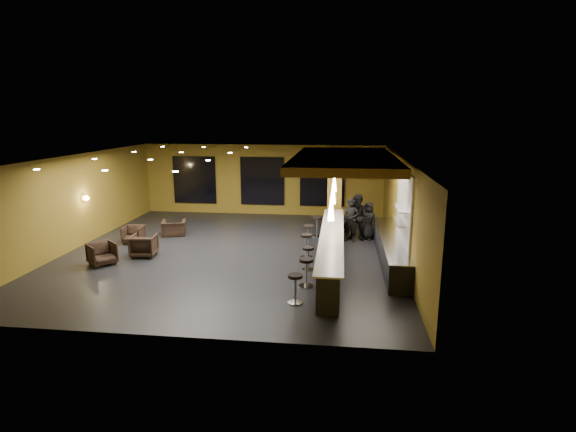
# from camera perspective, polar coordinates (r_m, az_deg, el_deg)

# --- Properties ---
(floor) EXTENTS (12.00, 13.00, 0.10)m
(floor) POSITION_cam_1_polar(r_m,az_deg,el_deg) (16.78, -7.03, -4.70)
(floor) COLOR black
(floor) RESTS_ON ground
(ceiling) EXTENTS (12.00, 13.00, 0.10)m
(ceiling) POSITION_cam_1_polar(r_m,az_deg,el_deg) (16.07, -7.38, 7.64)
(ceiling) COLOR black
(wall_back) EXTENTS (12.00, 0.10, 3.50)m
(wall_back) POSITION_cam_1_polar(r_m,az_deg,el_deg) (22.65, -3.23, 4.62)
(wall_back) COLOR olive
(wall_back) RESTS_ON floor
(wall_front) EXTENTS (12.00, 0.10, 3.50)m
(wall_front) POSITION_cam_1_polar(r_m,az_deg,el_deg) (10.30, -15.95, -5.92)
(wall_front) COLOR olive
(wall_front) RESTS_ON floor
(wall_left) EXTENTS (0.10, 13.00, 3.50)m
(wall_left) POSITION_cam_1_polar(r_m,az_deg,el_deg) (18.72, -25.49, 1.65)
(wall_left) COLOR olive
(wall_left) RESTS_ON floor
(wall_right) EXTENTS (0.10, 13.00, 3.50)m
(wall_right) POSITION_cam_1_polar(r_m,az_deg,el_deg) (16.00, 14.34, 0.80)
(wall_right) COLOR olive
(wall_right) RESTS_ON floor
(wood_soffit) EXTENTS (3.60, 8.00, 0.28)m
(wood_soffit) POSITION_cam_1_polar(r_m,az_deg,el_deg) (16.60, 7.13, 7.15)
(wood_soffit) COLOR olive
(wood_soffit) RESTS_ON ceiling
(window_left) EXTENTS (2.20, 0.06, 2.40)m
(window_left) POSITION_cam_1_polar(r_m,az_deg,el_deg) (23.41, -11.78, 4.51)
(window_left) COLOR black
(window_left) RESTS_ON wall_back
(window_center) EXTENTS (2.20, 0.06, 2.40)m
(window_center) POSITION_cam_1_polar(r_m,az_deg,el_deg) (22.55, -3.28, 4.45)
(window_center) COLOR black
(window_center) RESTS_ON wall_back
(window_right) EXTENTS (2.20, 0.06, 2.40)m
(window_right) POSITION_cam_1_polar(r_m,az_deg,el_deg) (22.22, 4.38, 4.32)
(window_right) COLOR black
(window_right) RESTS_ON wall_back
(tile_backsplash) EXTENTS (0.06, 3.20, 2.40)m
(tile_backsplash) POSITION_cam_1_polar(r_m,az_deg,el_deg) (14.97, 14.54, 0.95)
(tile_backsplash) COLOR white
(tile_backsplash) RESTS_ON wall_right
(bar_counter) EXTENTS (0.60, 8.00, 1.00)m
(bar_counter) POSITION_cam_1_polar(r_m,az_deg,el_deg) (15.20, 5.54, -4.35)
(bar_counter) COLOR black
(bar_counter) RESTS_ON floor
(bar_top) EXTENTS (0.78, 8.10, 0.05)m
(bar_top) POSITION_cam_1_polar(r_m,az_deg,el_deg) (15.05, 5.58, -2.44)
(bar_top) COLOR silver
(bar_top) RESTS_ON bar_counter
(prep_counter) EXTENTS (0.70, 6.00, 0.86)m
(prep_counter) POSITION_cam_1_polar(r_m,az_deg,el_deg) (15.79, 12.87, -4.23)
(prep_counter) COLOR black
(prep_counter) RESTS_ON floor
(prep_top) EXTENTS (0.72, 6.00, 0.03)m
(prep_top) POSITION_cam_1_polar(r_m,az_deg,el_deg) (15.67, 12.95, -2.64)
(prep_top) COLOR silver
(prep_top) RESTS_ON prep_counter
(wall_shelf_lower) EXTENTS (0.30, 1.50, 0.03)m
(wall_shelf_lower) POSITION_cam_1_polar(r_m,az_deg,el_deg) (14.84, 14.01, -0.70)
(wall_shelf_lower) COLOR silver
(wall_shelf_lower) RESTS_ON wall_right
(wall_shelf_upper) EXTENTS (0.30, 1.50, 0.03)m
(wall_shelf_upper) POSITION_cam_1_polar(r_m,az_deg,el_deg) (14.74, 14.11, 1.00)
(wall_shelf_upper) COLOR silver
(wall_shelf_upper) RESTS_ON wall_right
(column) EXTENTS (0.60, 0.60, 3.50)m
(column) POSITION_cam_1_polar(r_m,az_deg,el_deg) (19.39, 5.94, 3.19)
(column) COLOR olive
(column) RESTS_ON floor
(wall_sconce) EXTENTS (0.22, 0.22, 0.22)m
(wall_sconce) POSITION_cam_1_polar(r_m,az_deg,el_deg) (19.04, -24.29, 2.09)
(wall_sconce) COLOR #FFE5B2
(wall_sconce) RESTS_ON wall_left
(pendant_0) EXTENTS (0.20, 0.20, 0.70)m
(pendant_0) POSITION_cam_1_polar(r_m,az_deg,el_deg) (12.80, 5.50, 0.94)
(pendant_0) COLOR white
(pendant_0) RESTS_ON wood_soffit
(pendant_1) EXTENTS (0.20, 0.20, 0.70)m
(pendant_1) POSITION_cam_1_polar(r_m,az_deg,el_deg) (15.25, 5.73, 2.86)
(pendant_1) COLOR white
(pendant_1) RESTS_ON wood_soffit
(pendant_2) EXTENTS (0.20, 0.20, 0.70)m
(pendant_2) POSITION_cam_1_polar(r_m,az_deg,el_deg) (17.72, 5.90, 4.24)
(pendant_2) COLOR white
(pendant_2) RESTS_ON wood_soffit
(staff_a) EXTENTS (0.72, 0.57, 1.74)m
(staff_a) POSITION_cam_1_polar(r_m,az_deg,el_deg) (17.95, 7.97, -0.52)
(staff_a) COLOR black
(staff_a) RESTS_ON floor
(staff_b) EXTENTS (1.05, 0.89, 1.89)m
(staff_b) POSITION_cam_1_polar(r_m,az_deg,el_deg) (18.09, 8.96, -0.21)
(staff_b) COLOR black
(staff_b) RESTS_ON floor
(staff_c) EXTENTS (0.88, 0.74, 1.53)m
(staff_c) POSITION_cam_1_polar(r_m,az_deg,el_deg) (18.40, 10.16, -0.60)
(staff_c) COLOR black
(staff_c) RESTS_ON floor
(armchair_a) EXTENTS (1.15, 1.15, 0.75)m
(armchair_a) POSITION_cam_1_polar(r_m,az_deg,el_deg) (16.43, -22.54, -4.44)
(armchair_a) COLOR black
(armchair_a) RESTS_ON floor
(armchair_b) EXTENTS (0.93, 0.95, 0.78)m
(armchair_b) POSITION_cam_1_polar(r_m,az_deg,el_deg) (16.85, -17.83, -3.59)
(armchair_b) COLOR black
(armchair_b) RESTS_ON floor
(armchair_c) EXTENTS (0.79, 0.81, 0.68)m
(armchair_c) POSITION_cam_1_polar(r_m,az_deg,el_deg) (18.72, -19.03, -2.22)
(armchair_c) COLOR black
(armchair_c) RESTS_ON floor
(armchair_d) EXTENTS (1.16, 1.07, 0.63)m
(armchair_d) POSITION_cam_1_polar(r_m,az_deg,el_deg) (19.38, -14.30, -1.49)
(armchair_d) COLOR black
(armchair_d) RESTS_ON floor
(bar_stool_0) EXTENTS (0.41, 0.41, 0.81)m
(bar_stool_0) POSITION_cam_1_polar(r_m,az_deg,el_deg) (12.12, 0.92, -8.74)
(bar_stool_0) COLOR silver
(bar_stool_0) RESTS_ON floor
(bar_stool_1) EXTENTS (0.44, 0.44, 0.86)m
(bar_stool_1) POSITION_cam_1_polar(r_m,az_deg,el_deg) (13.23, 2.33, -6.71)
(bar_stool_1) COLOR silver
(bar_stool_1) RESTS_ON floor
(bar_stool_2) EXTENTS (0.39, 0.39, 0.78)m
(bar_stool_2) POSITION_cam_1_polar(r_m,az_deg,el_deg) (14.62, 2.56, -5.02)
(bar_stool_2) COLOR silver
(bar_stool_2) RESTS_ON floor
(bar_stool_3) EXTENTS (0.44, 0.44, 0.86)m
(bar_stool_3) POSITION_cam_1_polar(r_m,az_deg,el_deg) (15.82, 2.34, -3.42)
(bar_stool_3) COLOR silver
(bar_stool_3) RESTS_ON floor
(bar_stool_4) EXTENTS (0.43, 0.43, 0.86)m
(bar_stool_4) POSITION_cam_1_polar(r_m,az_deg,el_deg) (17.06, 2.61, -2.23)
(bar_stool_4) COLOR silver
(bar_stool_4) RESTS_ON floor
(bar_stool_5) EXTENTS (0.43, 0.43, 0.85)m
(bar_stool_5) POSITION_cam_1_polar(r_m,az_deg,el_deg) (18.54, 3.74, -1.03)
(bar_stool_5) COLOR silver
(bar_stool_5) RESTS_ON floor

